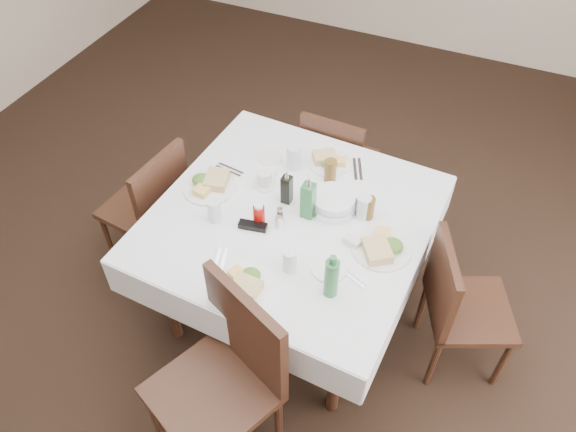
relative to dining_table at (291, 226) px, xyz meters
The scene contains 33 objects.
ground_plane 0.71m from the dining_table, 93.86° to the right, with size 7.00×7.00×0.00m, color black.
room_shell 1.05m from the dining_table, 93.86° to the right, with size 6.04×7.04×2.80m.
dining_table is the anchor object (origin of this frame).
chair_north 0.83m from the dining_table, 93.13° to the left, with size 0.42×0.42×0.85m.
chair_south 0.81m from the dining_table, 86.27° to the right, with size 0.63×0.63×1.01m.
chair_east 0.91m from the dining_table, ahead, with size 0.54×0.54×0.86m.
chair_west 0.89m from the dining_table, behind, with size 0.46×0.46×0.88m.
meal_north 0.46m from the dining_table, 85.61° to the left, with size 0.24×0.24×0.05m.
meal_south 0.49m from the dining_table, 91.66° to the right, with size 0.24×0.24×0.05m.
meal_east 0.50m from the dining_table, ahead, with size 0.29×0.29×0.06m.
meal_west 0.49m from the dining_table, behind, with size 0.28×0.28×0.06m.
side_plate_a 0.47m from the dining_table, 128.92° to the left, with size 0.14×0.14×0.01m.
side_plate_b 0.40m from the dining_table, 39.39° to the right, with size 0.17×0.17×0.01m.
water_n 0.40m from the dining_table, 111.42° to the left, with size 0.08×0.08×0.14m.
water_s 0.37m from the dining_table, 67.61° to the right, with size 0.07×0.07×0.12m.
water_e 0.39m from the dining_table, 23.07° to the left, with size 0.07×0.07×0.13m.
water_w 0.41m from the dining_table, 152.21° to the right, with size 0.07×0.07×0.12m.
iced_tea_a 0.36m from the dining_table, 75.54° to the left, with size 0.06×0.06×0.13m.
iced_tea_b 0.41m from the dining_table, 22.59° to the left, with size 0.06×0.06×0.13m.
bread_basket 0.25m from the dining_table, 38.49° to the left, with size 0.25×0.25×0.08m.
oil_cruet_dark 0.20m from the dining_table, 126.11° to the left, with size 0.05×0.05×0.21m.
oil_cruet_green 0.21m from the dining_table, 26.51° to the left, with size 0.06×0.06×0.26m.
ketchup_bottle 0.22m from the dining_table, 139.41° to the right, with size 0.06×0.06×0.13m.
salt_shaker 0.16m from the dining_table, 102.94° to the right, with size 0.03×0.03×0.08m.
pepper_shaker 0.13m from the dining_table, 138.06° to the right, with size 0.03×0.03×0.07m.
coffee_mug 0.29m from the dining_table, 145.39° to the left, with size 0.12×0.12×0.09m.
sunglasses 0.23m from the dining_table, 131.79° to the right, with size 0.15×0.07×0.03m.
green_bottle 0.54m from the dining_table, 46.24° to the right, with size 0.06×0.06×0.25m.
sugar_caddy 0.36m from the dining_table, ahead, with size 0.09×0.07×0.04m.
cutlery_n 0.51m from the dining_table, 67.42° to the left, with size 0.11×0.18×0.01m.
cutlery_s 0.47m from the dining_table, 112.74° to the right, with size 0.10×0.20×0.01m.
cutlery_e 0.48m from the dining_table, 30.25° to the right, with size 0.16×0.09×0.01m.
cutlery_w 0.49m from the dining_table, 158.35° to the left, with size 0.17×0.06×0.01m.
Camera 1 is at (0.79, -1.59, 2.81)m, focal length 35.00 mm.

